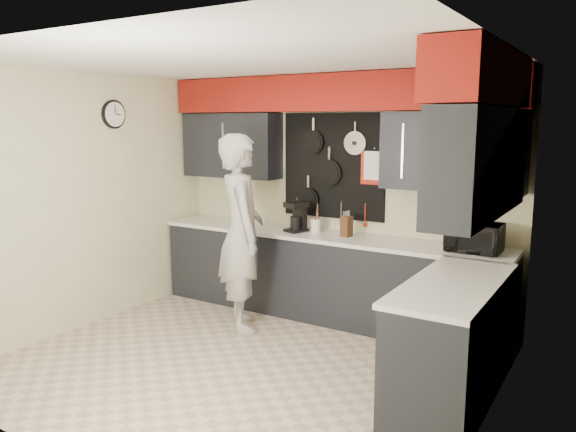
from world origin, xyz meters
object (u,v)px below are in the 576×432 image
Objects in this scene: person at (242,233)px; coffee_maker at (297,216)px; microwave at (474,237)px; utensil_crock at (316,225)px; knife_block at (347,226)px.

coffee_maker is at bearing -63.66° from person.
microwave is at bearing 19.51° from coffee_maker.
microwave is 3.42× the size of utensil_crock.
utensil_crock is at bearing 40.64° from coffee_maker.
knife_block is at bearing -7.93° from utensil_crock.
coffee_maker is 0.74m from person.
microwave reaches higher than utensil_crock.
coffee_maker is 0.17× the size of person.
knife_block is 1.52× the size of utensil_crock.
coffee_maker is (-1.88, -0.02, 0.04)m from microwave.
utensil_crock is (-1.69, 0.06, -0.06)m from microwave.
knife_block is at bearing 20.90° from coffee_maker.
microwave is 0.24× the size of person.
microwave is 2.24m from person.
utensil_crock is 0.43× the size of coffee_maker.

